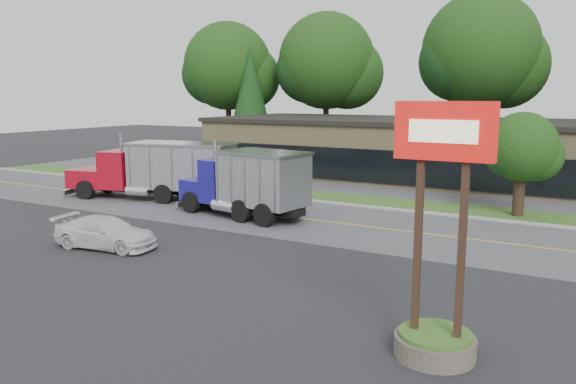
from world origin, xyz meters
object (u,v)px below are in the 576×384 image
Objects in this scene: dump_truck_red at (160,169)px; dump_truck_blue at (249,182)px; bilo_sign at (438,274)px; rally_car at (106,233)px.

dump_truck_red and dump_truck_blue have the same top height.
dump_truck_red is (-19.34, 12.00, -0.21)m from bilo_sign.
rally_car is (-1.83, -7.64, -1.17)m from dump_truck_blue.
dump_truck_blue is 1.71× the size of rally_car.
dump_truck_red is 10.55m from rally_car.
dump_truck_red is 7.24m from dump_truck_blue.
dump_truck_blue is at bearing 139.18° from bilo_sign.
bilo_sign reaches higher than dump_truck_blue.
bilo_sign is 14.44m from rally_car.
bilo_sign is 0.57× the size of dump_truck_red.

